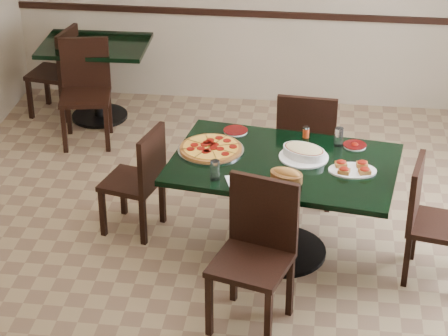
# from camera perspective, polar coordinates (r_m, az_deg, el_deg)

# --- Properties ---
(floor) EXTENTS (5.50, 5.50, 0.00)m
(floor) POSITION_cam_1_polar(r_m,az_deg,el_deg) (6.38, 1.14, -5.62)
(floor) COLOR olive
(floor) RESTS_ON ground
(room_shell) EXTENTS (5.50, 5.50, 5.50)m
(room_shell) POSITION_cam_1_polar(r_m,az_deg,el_deg) (7.40, 10.68, 9.02)
(room_shell) COLOR white
(room_shell) RESTS_ON floor
(main_table) EXTENTS (1.67, 1.21, 0.75)m
(main_table) POSITION_cam_1_polar(r_m,az_deg,el_deg) (6.11, 3.88, -1.10)
(main_table) COLOR black
(main_table) RESTS_ON floor
(back_table) EXTENTS (0.99, 0.73, 0.75)m
(back_table) POSITION_cam_1_polar(r_m,az_deg,el_deg) (8.29, -8.35, 6.59)
(back_table) COLOR black
(back_table) RESTS_ON floor
(chair_far) EXTENTS (0.48, 0.48, 0.96)m
(chair_far) POSITION_cam_1_polar(r_m,az_deg,el_deg) (6.77, 5.44, 1.73)
(chair_far) COLOR black
(chair_far) RESTS_ON floor
(chair_near) EXTENTS (0.57, 0.57, 0.97)m
(chair_near) POSITION_cam_1_polar(r_m,az_deg,el_deg) (5.48, 2.14, -5.08)
(chair_near) COLOR black
(chair_near) RESTS_ON floor
(chair_right) EXTENTS (0.48, 0.48, 0.87)m
(chair_right) POSITION_cam_1_polar(r_m,az_deg,el_deg) (6.06, 13.21, -3.01)
(chair_right) COLOR black
(chair_right) RESTS_ON floor
(chair_left) EXTENTS (0.48, 0.48, 0.84)m
(chair_left) POSITION_cam_1_polar(r_m,az_deg,el_deg) (6.44, -5.48, -0.53)
(chair_left) COLOR black
(chair_left) RESTS_ON floor
(back_chair_near) EXTENTS (0.50, 0.50, 0.93)m
(back_chair_near) POSITION_cam_1_polar(r_m,az_deg,el_deg) (7.89, -9.03, 5.36)
(back_chair_near) COLOR black
(back_chair_near) RESTS_ON floor
(back_chair_left) EXTENTS (0.47, 0.47, 0.87)m
(back_chair_left) POSITION_cam_1_polar(r_m,az_deg,el_deg) (8.43, -10.69, 6.46)
(back_chair_left) COLOR black
(back_chair_left) RESTS_ON floor
(pepperoni_pizza) EXTENTS (0.47, 0.47, 0.04)m
(pepperoni_pizza) POSITION_cam_1_polar(r_m,az_deg,el_deg) (6.15, -0.87, 1.29)
(pepperoni_pizza) COLOR #AEAEB5
(pepperoni_pizza) RESTS_ON main_table
(lasagna_casserole) EXTENTS (0.37, 0.35, 0.09)m
(lasagna_casserole) POSITION_cam_1_polar(r_m,az_deg,el_deg) (6.06, 5.24, 1.06)
(lasagna_casserole) COLOR silver
(lasagna_casserole) RESTS_ON main_table
(bread_basket) EXTENTS (0.27, 0.23, 0.10)m
(bread_basket) POSITION_cam_1_polar(r_m,az_deg,el_deg) (5.77, 4.10, -0.49)
(bread_basket) COLOR brown
(bread_basket) RESTS_ON main_table
(bruschetta_platter) EXTENTS (0.34, 0.24, 0.05)m
(bruschetta_platter) POSITION_cam_1_polar(r_m,az_deg,el_deg) (5.94, 8.40, -0.03)
(bruschetta_platter) COLOR silver
(bruschetta_platter) RESTS_ON main_table
(side_plate_near) EXTENTS (0.18, 0.18, 0.02)m
(side_plate_near) POSITION_cam_1_polar(r_m,az_deg,el_deg) (5.72, 2.22, -1.05)
(side_plate_near) COLOR silver
(side_plate_near) RESTS_ON main_table
(side_plate_far_r) EXTENTS (0.17, 0.17, 0.03)m
(side_plate_far_r) POSITION_cam_1_polar(r_m,az_deg,el_deg) (6.28, 8.54, 1.48)
(side_plate_far_r) COLOR silver
(side_plate_far_r) RESTS_ON main_table
(side_plate_far_l) EXTENTS (0.18, 0.18, 0.02)m
(side_plate_far_l) POSITION_cam_1_polar(r_m,az_deg,el_deg) (6.42, 0.76, 2.45)
(side_plate_far_l) COLOR silver
(side_plate_far_l) RESTS_ON main_table
(napkin_setting) EXTENTS (0.21, 0.21, 0.01)m
(napkin_setting) POSITION_cam_1_polar(r_m,az_deg,el_deg) (5.77, 1.02, -0.84)
(napkin_setting) COLOR white
(napkin_setting) RESTS_ON main_table
(water_glass_a) EXTENTS (0.06, 0.06, 0.13)m
(water_glass_a) POSITION_cam_1_polar(r_m,az_deg,el_deg) (6.25, 7.50, 2.03)
(water_glass_a) COLOR silver
(water_glass_a) RESTS_ON main_table
(water_glass_b) EXTENTS (0.06, 0.06, 0.14)m
(water_glass_b) POSITION_cam_1_polar(r_m,az_deg,el_deg) (5.76, -0.59, -0.14)
(water_glass_b) COLOR silver
(water_glass_b) RESTS_ON main_table
(pepper_shaker) EXTENTS (0.05, 0.05, 0.08)m
(pepper_shaker) POSITION_cam_1_polar(r_m,az_deg,el_deg) (6.35, 5.38, 2.36)
(pepper_shaker) COLOR #B13112
(pepper_shaker) RESTS_ON main_table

